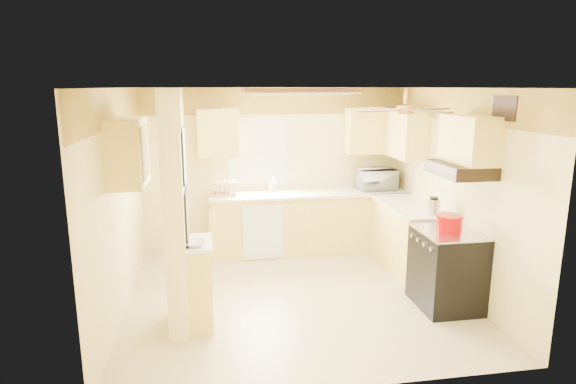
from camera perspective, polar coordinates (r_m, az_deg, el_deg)
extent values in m
plane|color=#C5B288|center=(6.04, 0.92, -12.19)|extent=(4.00, 4.00, 0.00)
plane|color=white|center=(5.50, 1.01, 12.24)|extent=(4.00, 4.00, 0.00)
plane|color=#F5E195|center=(7.48, -1.65, 2.67)|extent=(4.00, 0.00, 4.00)
plane|color=#F5E195|center=(3.86, 6.06, -6.82)|extent=(4.00, 0.00, 4.00)
plane|color=#F5E195|center=(5.64, -19.45, -1.27)|extent=(0.00, 3.80, 3.80)
plane|color=#F5E195|center=(6.31, 19.14, 0.13)|extent=(0.00, 3.80, 3.80)
cube|color=yellow|center=(7.36, -1.68, 10.73)|extent=(4.00, 0.02, 0.40)
cube|color=#F5E195|center=(5.03, -13.20, -2.50)|extent=(0.20, 0.70, 2.50)
cube|color=#EEDD72|center=(5.28, -10.34, -10.84)|extent=(0.25, 0.55, 0.90)
cube|color=white|center=(5.11, -10.54, -5.99)|extent=(0.28, 0.58, 0.04)
cube|color=#EEDD72|center=(7.46, 2.52, -3.69)|extent=(3.00, 0.60, 0.90)
cube|color=#EEDD72|center=(6.90, 14.11, -5.40)|extent=(0.60, 1.40, 0.90)
cube|color=white|center=(7.33, 2.57, -0.18)|extent=(3.04, 0.64, 0.04)
cube|color=white|center=(6.77, 14.24, -1.62)|extent=(0.64, 1.44, 0.04)
cube|color=white|center=(7.05, -2.95, -4.81)|extent=(0.58, 0.02, 0.80)
cube|color=white|center=(7.39, -3.57, 4.88)|extent=(0.92, 0.02, 1.02)
cube|color=white|center=(7.40, -3.58, 4.89)|extent=(0.80, 0.02, 0.90)
cube|color=#EEDD72|center=(7.16, -8.29, 6.95)|extent=(0.60, 0.35, 0.70)
cube|color=#EEDD72|center=(7.60, 10.26, 7.19)|extent=(0.90, 0.35, 0.70)
cube|color=#EEDD72|center=(7.26, 13.57, 6.80)|extent=(0.35, 1.00, 0.70)
cube|color=#EEDD72|center=(5.27, -18.49, 4.51)|extent=(0.35, 0.75, 0.70)
cube|color=#EEDD72|center=(5.64, 20.71, 5.86)|extent=(0.35, 0.76, 0.52)
cube|color=black|center=(5.91, 18.28, -8.71)|extent=(0.65, 0.76, 0.90)
cube|color=silver|center=(5.77, 18.58, -4.48)|extent=(0.66, 0.77, 0.02)
cylinder|color=silver|center=(5.44, 16.63, -6.52)|extent=(0.03, 0.05, 0.05)
cylinder|color=silver|center=(5.58, 15.88, -5.98)|extent=(0.03, 0.05, 0.05)
cylinder|color=silver|center=(5.72, 15.20, -5.49)|extent=(0.03, 0.05, 0.05)
cylinder|color=silver|center=(5.87, 14.52, -5.00)|extent=(0.03, 0.05, 0.05)
cube|color=black|center=(5.64, 19.71, 2.54)|extent=(0.50, 0.76, 0.14)
cube|color=black|center=(4.91, -12.26, 4.33)|extent=(0.02, 0.42, 0.57)
cube|color=white|center=(4.91, -12.19, 4.33)|extent=(0.01, 0.37, 0.52)
cube|color=black|center=(5.04, -11.92, -3.01)|extent=(0.02, 0.42, 0.57)
cube|color=yellow|center=(5.04, -11.85, -3.00)|extent=(0.01, 0.37, 0.52)
cube|color=brown|center=(6.01, 1.09, 11.88)|extent=(1.35, 0.95, 0.06)
cube|color=white|center=(6.01, 1.09, 11.64)|extent=(1.15, 0.75, 0.02)
cylinder|color=gold|center=(5.11, 13.79, 10.99)|extent=(0.04, 0.04, 0.16)
cylinder|color=gold|center=(5.12, 13.70, 9.42)|extent=(0.18, 0.18, 0.08)
cube|color=brown|center=(5.34, 16.26, 9.39)|extent=(0.55, 0.28, 0.01)
cube|color=brown|center=(5.35, 11.35, 9.65)|extent=(0.28, 0.55, 0.01)
cube|color=brown|center=(4.90, 10.92, 9.43)|extent=(0.55, 0.28, 0.01)
cube|color=brown|center=(4.89, 16.28, 9.15)|extent=(0.28, 0.55, 0.01)
cube|color=black|center=(5.40, 24.30, 9.04)|extent=(0.02, 0.40, 0.25)
imported|color=white|center=(7.62, 10.47, 1.50)|extent=(0.59, 0.41, 0.32)
imported|color=white|center=(4.96, -10.94, -6.03)|extent=(0.23, 0.23, 0.05)
cylinder|color=#A40002|center=(5.69, 18.56, -3.69)|extent=(0.27, 0.27, 0.18)
cylinder|color=#A40002|center=(5.66, 18.63, -2.72)|extent=(0.30, 0.30, 0.02)
cylinder|color=silver|center=(6.28, 16.87, -1.72)|extent=(0.15, 0.15, 0.20)
cylinder|color=black|center=(6.25, 16.94, -0.68)|extent=(0.10, 0.10, 0.03)
cube|color=tan|center=(7.18, -7.69, -0.22)|extent=(0.38, 0.29, 0.04)
cube|color=tan|center=(7.16, -8.92, 0.40)|extent=(0.02, 0.25, 0.21)
cube|color=tan|center=(7.16, -8.43, 0.42)|extent=(0.02, 0.25, 0.21)
cube|color=tan|center=(7.16, -7.94, 0.43)|extent=(0.02, 0.25, 0.21)
cube|color=tan|center=(7.16, -7.45, 0.45)|extent=(0.02, 0.25, 0.21)
cube|color=tan|center=(7.17, -6.96, 0.47)|extent=(0.02, 0.25, 0.21)
cube|color=tan|center=(7.17, -6.47, 0.48)|extent=(0.02, 0.25, 0.21)
cylinder|color=white|center=(7.16, -8.43, 0.42)|extent=(0.01, 0.21, 0.21)
cylinder|color=white|center=(7.16, -7.45, 0.45)|extent=(0.01, 0.21, 0.21)
cylinder|color=white|center=(7.37, -1.80, 0.62)|extent=(0.11, 0.11, 0.14)
cylinder|color=tan|center=(7.36, -1.64, 0.93)|extent=(0.01, 0.01, 0.22)
cylinder|color=tan|center=(7.38, -1.82, 0.95)|extent=(0.01, 0.01, 0.22)
cylinder|color=tan|center=(7.35, -1.95, 0.92)|extent=(0.01, 0.01, 0.22)
cylinder|color=tan|center=(7.34, -1.76, 0.89)|extent=(0.01, 0.01, 0.22)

